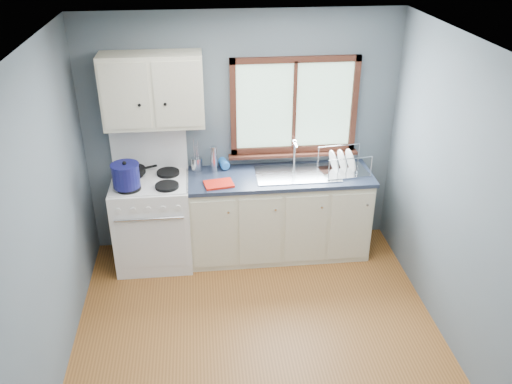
{
  "coord_description": "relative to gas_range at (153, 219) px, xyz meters",
  "views": [
    {
      "loc": [
        -0.41,
        -3.4,
        3.32
      ],
      "look_at": [
        0.05,
        0.9,
        1.05
      ],
      "focal_mm": 38.0,
      "sensor_mm": 36.0,
      "label": 1
    }
  ],
  "objects": [
    {
      "name": "dish_towel",
      "position": [
        0.68,
        -0.14,
        0.44
      ],
      "size": [
        0.31,
        0.24,
        0.02
      ],
      "primitive_type": "cube",
      "rotation": [
        0.0,
        0.0,
        0.17
      ],
      "color": "red",
      "rests_on": "countertop"
    },
    {
      "name": "sink",
      "position": [
        1.49,
        0.02,
        0.37
      ],
      "size": [
        0.84,
        0.46,
        0.44
      ],
      "color": "silver",
      "rests_on": "countertop"
    },
    {
      "name": "countertop",
      "position": [
        1.31,
        0.02,
        0.41
      ],
      "size": [
        1.89,
        0.64,
        0.04
      ],
      "primitive_type": "cube",
      "color": "#1D2537",
      "rests_on": "base_cabinets"
    },
    {
      "name": "dish_rack",
      "position": [
        1.96,
        0.02,
        0.49
      ],
      "size": [
        0.5,
        0.4,
        0.24
      ],
      "rotation": [
        0.0,
        0.0,
        0.11
      ],
      "color": "silver",
      "rests_on": "countertop"
    },
    {
      "name": "upper_cabinets",
      "position": [
        0.1,
        0.15,
        1.31
      ],
      "size": [
        0.95,
        0.35,
        0.7
      ],
      "color": "beige",
      "rests_on": "wall_back"
    },
    {
      "name": "base_cabinets",
      "position": [
        1.31,
        0.02,
        -0.08
      ],
      "size": [
        1.85,
        0.6,
        0.88
      ],
      "color": "beige",
      "rests_on": "floor"
    },
    {
      "name": "stockpot",
      "position": [
        -0.2,
        -0.15,
        0.58
      ],
      "size": [
        0.32,
        0.32,
        0.26
      ],
      "rotation": [
        0.0,
        0.0,
        0.21
      ],
      "color": "#141557",
      "rests_on": "gas_range"
    },
    {
      "name": "skillet",
      "position": [
        -0.17,
        0.14,
        0.49
      ],
      "size": [
        0.4,
        0.33,
        0.05
      ],
      "rotation": [
        0.0,
        0.0,
        0.41
      ],
      "color": "black",
      "rests_on": "gas_range"
    },
    {
      "name": "wall_back",
      "position": [
        0.95,
        0.34,
        0.76
      ],
      "size": [
        3.2,
        0.02,
        2.5
      ],
      "primitive_type": "cube",
      "color": "slate",
      "rests_on": "ground"
    },
    {
      "name": "floor",
      "position": [
        0.95,
        -1.47,
        -0.5
      ],
      "size": [
        3.2,
        3.6,
        0.02
      ],
      "primitive_type": "cube",
      "color": "#945927",
      "rests_on": "ground"
    },
    {
      "name": "wall_right",
      "position": [
        2.56,
        -1.47,
        0.76
      ],
      "size": [
        0.02,
        3.6,
        2.5
      ],
      "primitive_type": "cube",
      "color": "slate",
      "rests_on": "ground"
    },
    {
      "name": "wall_left",
      "position": [
        -0.66,
        -1.47,
        0.76
      ],
      "size": [
        0.02,
        3.6,
        2.5
      ],
      "primitive_type": "cube",
      "color": "slate",
      "rests_on": "ground"
    },
    {
      "name": "thermos",
      "position": [
        0.65,
        0.17,
        0.56
      ],
      "size": [
        0.07,
        0.07,
        0.27
      ],
      "primitive_type": "cylinder",
      "rotation": [
        0.0,
        0.0,
        -0.09
      ],
      "color": "silver",
      "rests_on": "countertop"
    },
    {
      "name": "window",
      "position": [
        1.48,
        0.3,
        0.98
      ],
      "size": [
        1.36,
        0.1,
        1.03
      ],
      "color": "#9EC6A8",
      "rests_on": "wall_back"
    },
    {
      "name": "utensil_crock",
      "position": [
        0.47,
        0.21,
        0.5
      ],
      "size": [
        0.12,
        0.12,
        0.36
      ],
      "rotation": [
        0.0,
        0.0,
        0.1
      ],
      "color": "silver",
      "rests_on": "countertop"
    },
    {
      "name": "gas_range",
      "position": [
        0.0,
        0.0,
        0.0
      ],
      "size": [
        0.76,
        0.69,
        1.36
      ],
      "color": "white",
      "rests_on": "floor"
    },
    {
      "name": "ceiling",
      "position": [
        0.95,
        -1.47,
        2.02
      ],
      "size": [
        3.2,
        3.6,
        0.02
      ],
      "primitive_type": "cube",
      "color": "white",
      "rests_on": "wall_back"
    },
    {
      "name": "soap_bottle",
      "position": [
        0.77,
        0.17,
        0.55
      ],
      "size": [
        0.12,
        0.12,
        0.25
      ],
      "primitive_type": "imported",
      "rotation": [
        0.0,
        0.0,
        0.2
      ],
      "color": "blue",
      "rests_on": "countertop"
    }
  ]
}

